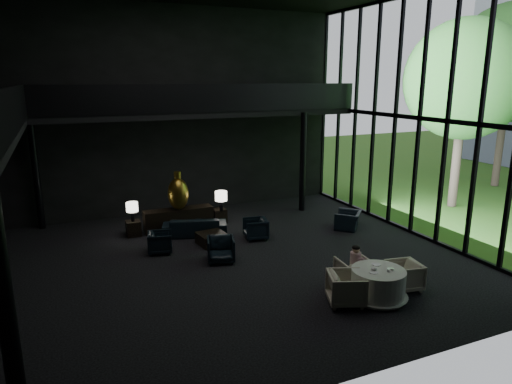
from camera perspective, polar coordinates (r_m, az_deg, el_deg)
name	(u,v)px	position (r m, az deg, el deg)	size (l,w,h in m)	color
floor	(225,263)	(13.63, -3.90, -8.81)	(14.00, 12.00, 0.02)	black
wall_back	(171,112)	(18.39, -10.53, 9.77)	(14.00, 0.04, 8.00)	black
wall_front	(350,162)	(7.31, 11.72, 3.68)	(14.00, 0.04, 8.00)	black
curtain_wall	(420,118)	(16.31, 19.78, 8.69)	(0.20, 12.00, 8.00)	black
mezzanine_back	(204,113)	(17.68, -6.57, 9.75)	(12.00, 2.00, 0.25)	black
railing_left	(15,109)	(11.91, -27.88, 9.16)	(0.06, 12.00, 1.00)	black
railing_back	(211,98)	(16.70, -5.60, 11.60)	(12.00, 0.06, 1.00)	black
column_sw	(9,336)	(7.02, -28.44, -15.58)	(0.24, 0.24, 4.00)	black
column_nw	(36,174)	(17.88, -25.79, 2.02)	(0.24, 0.24, 4.00)	black
column_ne	(303,162)	(18.51, 5.86, 3.71)	(0.24, 0.24, 4.00)	black
tree_near	(465,80)	(20.55, 24.67, 12.63)	(4.80, 4.80, 7.65)	#382D23
tree_far	(510,63)	(25.67, 29.19, 13.85)	(5.60, 5.60, 8.80)	#382D23
console	(179,219)	(16.58, -9.65, -3.36)	(2.45, 0.56, 0.78)	black
bronze_urn	(178,193)	(16.24, -9.70, -0.17)	(0.73, 0.73, 1.36)	brown
side_table_left	(133,228)	(16.32, -15.08, -4.40)	(0.48, 0.48, 0.53)	black
table_lamp_left	(132,208)	(16.09, -15.23, -1.92)	(0.40, 0.40, 0.67)	black
side_table_right	(219,216)	(17.22, -4.61, -2.98)	(0.48, 0.48, 0.53)	black
table_lamp_right	(221,197)	(16.78, -4.39, -0.61)	(0.44, 0.44, 0.74)	black
sofa	(195,223)	(15.90, -7.66, -3.83)	(2.29, 0.67, 0.89)	black
lounge_armchair_west	(160,242)	(14.55, -11.89, -6.12)	(0.68, 0.63, 0.70)	black
lounge_armchair_east	(256,228)	(15.42, -0.06, -4.50)	(0.75, 0.70, 0.77)	black
lounge_armchair_south	(221,248)	(13.59, -4.42, -6.98)	(0.82, 0.77, 0.85)	black
window_armchair	(348,218)	(16.78, 11.44, -3.26)	(0.87, 0.57, 0.76)	black
coffee_table	(212,239)	(15.05, -5.53, -5.84)	(0.85, 0.85, 0.38)	black
dining_table	(378,286)	(11.82, 14.96, -11.25)	(1.49, 1.49, 0.75)	white
dining_chair_north	(354,270)	(12.29, 12.14, -9.50)	(0.85, 0.80, 0.88)	#BCAF8A
dining_chair_east	(404,274)	(12.45, 18.01, -9.71)	(0.81, 0.75, 0.83)	#B8B19F
dining_chair_west	(347,285)	(11.33, 11.25, -11.33)	(0.93, 0.87, 0.96)	beige
child	(356,256)	(12.34, 12.35, -7.84)	(0.29, 0.29, 0.61)	#E6ACBF
plate_a	(373,272)	(11.45, 14.47, -9.70)	(0.22, 0.22, 0.01)	white
plate_b	(376,265)	(11.92, 14.80, -8.76)	(0.22, 0.22, 0.01)	white
saucer	(389,268)	(11.81, 16.35, -9.10)	(0.15, 0.15, 0.01)	white
coffee_cup	(392,269)	(11.68, 16.67, -9.22)	(0.07, 0.07, 0.05)	white
cereal_bowl	(374,269)	(11.58, 14.53, -9.27)	(0.15, 0.15, 0.08)	white
cream_pot	(388,270)	(11.57, 16.20, -9.40)	(0.07, 0.07, 0.08)	#99999E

